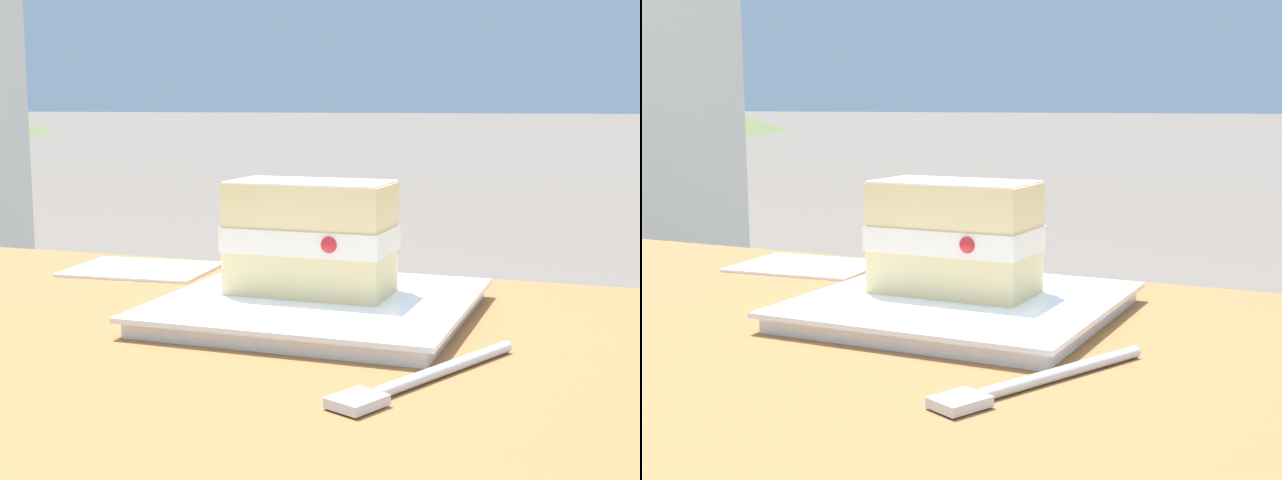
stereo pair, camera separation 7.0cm
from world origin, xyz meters
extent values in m
cube|color=brown|center=(0.00, 0.00, 0.68)|extent=(1.19, 0.82, 0.04)
cube|color=white|center=(-0.03, 0.21, 0.70)|extent=(0.22, 0.22, 0.01)
cube|color=white|center=(-0.03, 0.21, 0.71)|extent=(0.24, 0.24, 0.00)
cube|color=#EAD18C|center=(-0.05, 0.22, 0.73)|extent=(0.13, 0.07, 0.03)
cube|color=white|center=(-0.05, 0.22, 0.76)|extent=(0.13, 0.07, 0.02)
sphere|color=red|center=(-0.07, 0.25, 0.75)|extent=(0.02, 0.02, 0.02)
sphere|color=red|center=(-0.02, 0.19, 0.76)|extent=(0.01, 0.01, 0.01)
sphere|color=red|center=(-0.01, 0.26, 0.76)|extent=(0.02, 0.02, 0.02)
cube|color=#EAD18C|center=(-0.05, 0.22, 0.78)|extent=(0.13, 0.07, 0.03)
cube|color=white|center=(-0.05, 0.22, 0.80)|extent=(0.13, 0.07, 0.00)
cylinder|color=silver|center=(0.09, 0.09, 0.70)|extent=(0.06, 0.13, 0.01)
cube|color=silver|center=(0.06, 0.01, 0.70)|extent=(0.03, 0.04, 0.01)
cube|color=white|center=(-0.27, 0.33, 0.70)|extent=(0.15, 0.12, 0.00)
camera|label=1|loc=(0.20, -0.44, 0.86)|focal=49.77mm
camera|label=2|loc=(0.26, -0.41, 0.86)|focal=49.77mm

